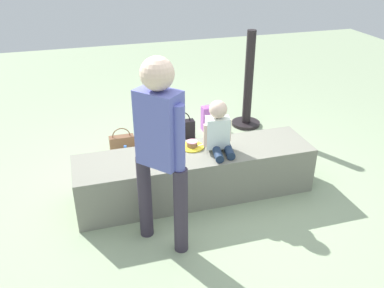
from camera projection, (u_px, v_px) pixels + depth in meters
name	position (u px, v px, depth m)	size (l,w,h in m)	color
ground_plane	(195.00, 194.00, 3.93)	(12.00, 12.00, 0.00)	#94A682
concrete_ledge	(195.00, 174.00, 3.82)	(2.19, 0.55, 0.45)	gray
child_seated	(219.00, 130.00, 3.65)	(0.28, 0.33, 0.48)	#1B2B45
adult_standing	(160.00, 140.00, 2.91)	(0.34, 0.37, 1.52)	#352C3B
cake_plate	(192.00, 145.00, 3.80)	(0.22, 0.22, 0.07)	yellow
gift_bag	(211.00, 118.00, 5.14)	(0.23, 0.12, 0.35)	#B259BF
railing_post	(248.00, 91.00, 5.11)	(0.36, 0.36, 1.21)	black
water_bottle_near_gift	(126.00, 156.00, 4.38)	(0.07, 0.07, 0.22)	silver
party_cup_red	(147.00, 150.00, 4.58)	(0.08, 0.08, 0.12)	red
cake_box_white	(241.00, 150.00, 4.56)	(0.32, 0.34, 0.14)	white
handbag_black_leather	(180.00, 130.00, 4.87)	(0.34, 0.11, 0.37)	black
handbag_brown_canvas	(122.00, 143.00, 4.62)	(0.28, 0.10, 0.30)	brown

